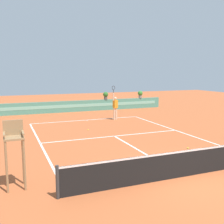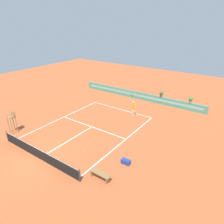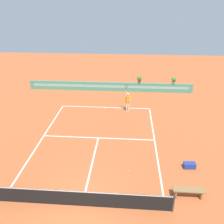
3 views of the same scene
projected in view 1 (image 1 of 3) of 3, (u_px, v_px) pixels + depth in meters
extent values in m
plane|color=#B2562D|center=(117.00, 138.00, 14.91)|extent=(60.00, 60.00, 0.00)
cube|color=white|center=(87.00, 120.00, 20.31)|extent=(8.22, 0.10, 0.01)
cube|color=white|center=(114.00, 136.00, 15.27)|extent=(8.22, 0.10, 0.01)
cube|color=white|center=(141.00, 151.00, 12.34)|extent=(0.10, 6.40, 0.01)
cube|color=white|center=(41.00, 145.00, 13.34)|extent=(0.10, 11.89, 0.01)
cube|color=white|center=(180.00, 132.00, 16.38)|extent=(0.10, 11.89, 0.01)
cube|color=white|center=(87.00, 120.00, 20.22)|extent=(0.10, 0.20, 0.01)
cylinder|color=#333333|center=(57.00, 182.00, 7.70)|extent=(0.10, 0.10, 1.00)
cube|color=black|center=(185.00, 164.00, 9.33)|extent=(8.82, 0.02, 0.95)
cube|color=white|center=(185.00, 151.00, 9.27)|extent=(8.82, 0.03, 0.06)
cube|color=#4C8E7A|center=(72.00, 106.00, 24.36)|extent=(18.00, 0.20, 1.00)
cube|color=#7ABCA8|center=(73.00, 106.00, 24.26)|extent=(17.10, 0.01, 0.28)
cylinder|color=#99754C|center=(7.00, 168.00, 8.03)|extent=(0.07, 0.07, 1.60)
cylinder|color=#99754C|center=(24.00, 165.00, 8.22)|extent=(0.07, 0.07, 1.60)
cylinder|color=#99754C|center=(6.00, 162.00, 8.50)|extent=(0.07, 0.07, 1.60)
cylinder|color=#99754C|center=(23.00, 160.00, 8.69)|extent=(0.07, 0.07, 1.60)
cube|color=#99754C|center=(14.00, 138.00, 8.23)|extent=(0.60, 0.60, 0.06)
cube|color=#99754C|center=(13.00, 127.00, 8.44)|extent=(0.60, 0.06, 0.48)
cube|color=#99754C|center=(4.00, 134.00, 8.11)|extent=(0.06, 0.60, 0.04)
cube|color=#99754C|center=(23.00, 132.00, 8.31)|extent=(0.06, 0.60, 0.04)
cylinder|color=beige|center=(116.00, 114.00, 20.48)|extent=(0.14, 0.14, 0.90)
cylinder|color=beige|center=(114.00, 114.00, 20.34)|extent=(0.14, 0.14, 0.90)
cube|color=orange|center=(115.00, 104.00, 20.30)|extent=(0.42, 0.34, 0.60)
sphere|color=beige|center=(115.00, 98.00, 20.24)|extent=(0.22, 0.22, 0.22)
cylinder|color=beige|center=(113.00, 97.00, 20.08)|extent=(0.09, 0.09, 0.55)
cylinder|color=black|center=(113.00, 91.00, 20.02)|extent=(0.04, 0.04, 0.24)
torus|color=#262626|center=(113.00, 88.00, 19.98)|extent=(0.30, 0.15, 0.31)
cylinder|color=beige|center=(117.00, 104.00, 20.46)|extent=(0.09, 0.09, 0.50)
sphere|color=#CCE033|center=(88.00, 130.00, 16.78)|extent=(0.07, 0.07, 0.07)
sphere|color=#CCE033|center=(188.00, 148.00, 12.80)|extent=(0.07, 0.07, 0.07)
cylinder|color=gray|center=(140.00, 97.00, 26.82)|extent=(0.32, 0.32, 0.28)
sphere|color=#387F33|center=(140.00, 93.00, 26.77)|extent=(0.48, 0.48, 0.48)
cylinder|color=#514C47|center=(106.00, 98.00, 25.46)|extent=(0.32, 0.32, 0.28)
sphere|color=#2D6B28|center=(106.00, 94.00, 25.41)|extent=(0.48, 0.48, 0.48)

